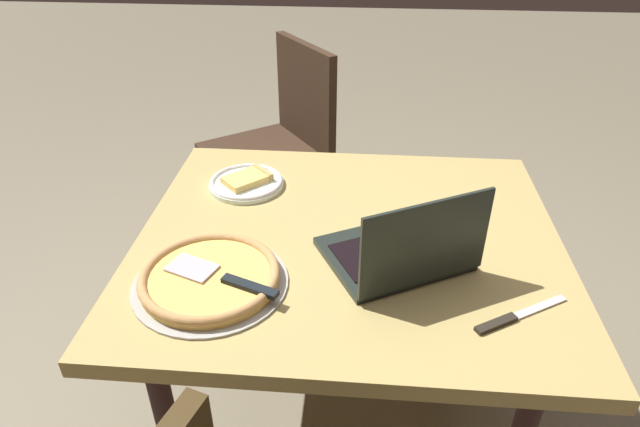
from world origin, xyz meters
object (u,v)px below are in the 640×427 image
pizza_plate (247,182)px  pizza_tray (210,278)px  laptop (402,250)px  dining_table (348,257)px  table_knife (513,317)px  chair_far (280,138)px

pizza_plate → pizza_tray: bearing=-89.3°
laptop → pizza_tray: laptop is taller
pizza_tray → laptop: bearing=13.6°
pizza_plate → dining_table: bearing=-36.7°
table_knife → chair_far: 1.43m
pizza_plate → table_knife: bearing=-37.5°
dining_table → pizza_plate: 0.39m
laptop → chair_far: 1.19m
dining_table → pizza_tray: (-0.30, -0.22, 0.09)m
chair_far → table_knife: bearing=-61.5°
table_knife → pizza_plate: bearing=142.5°
laptop → pizza_plate: laptop is taller
pizza_tray → table_knife: 0.66m
dining_table → pizza_tray: pizza_tray is taller
pizza_plate → laptop: bearing=-38.3°
pizza_plate → chair_far: chair_far is taller
laptop → table_knife: laptop is taller
dining_table → laptop: size_ratio=2.70×
pizza_plate → table_knife: pizza_plate is taller
dining_table → table_knife: bearing=-38.1°
pizza_tray → chair_far: bearing=91.0°
laptop → pizza_plate: bearing=141.7°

